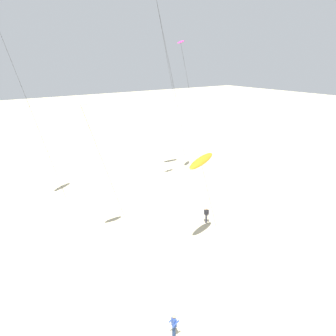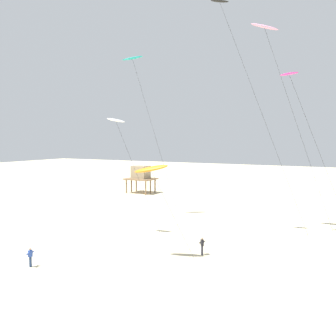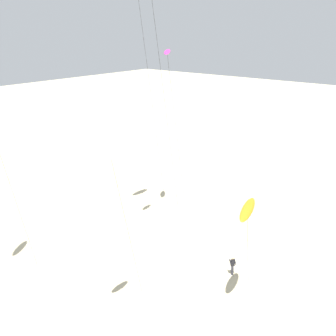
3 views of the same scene
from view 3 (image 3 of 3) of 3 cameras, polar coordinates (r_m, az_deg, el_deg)
The scene contains 4 objects.
kite_white at distance 28.95m, azimuth -7.10°, elevation 1.21°, with size 5.87×2.46×13.33m.
kite_orange at distance 33.23m, azimuth 9.89°, elevation -5.19°, with size 5.32×2.35×8.82m.
kite_magenta at distance 46.69m, azimuth -0.06°, elevation 13.91°, with size 7.81×3.70×18.45m.
kite_flyer_nearest at distance 40.75m, azimuth 8.06°, elevation -11.95°, with size 0.73×0.73×1.67m.
Camera 3 is at (-25.83, -9.87, 21.15)m, focal length 48.79 mm.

